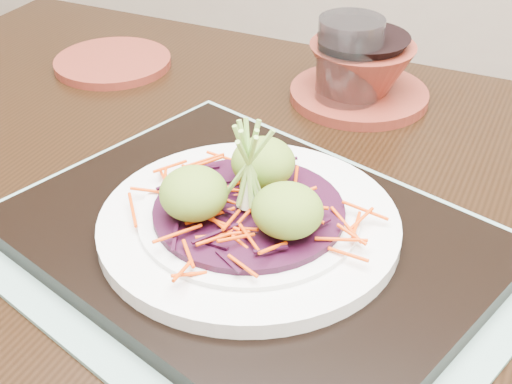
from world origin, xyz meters
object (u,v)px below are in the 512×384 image
(terracotta_side_plate, at_px, (113,62))
(dining_table, at_px, (257,275))
(water_glass, at_px, (349,64))
(serving_tray, at_px, (249,239))
(white_plate, at_px, (249,223))
(terracotta_bowl_set, at_px, (360,75))

(terracotta_side_plate, bearing_deg, dining_table, -40.90)
(dining_table, distance_m, water_glass, 0.28)
(serving_tray, height_order, white_plate, white_plate)
(dining_table, relative_size, water_glass, 11.51)
(white_plate, distance_m, water_glass, 0.31)
(dining_table, height_order, serving_tray, serving_tray)
(white_plate, bearing_deg, water_glass, 85.51)
(serving_tray, height_order, terracotta_bowl_set, terracotta_bowl_set)
(terracotta_bowl_set, bearing_deg, water_glass, -117.29)
(terracotta_bowl_set, bearing_deg, terracotta_side_plate, -179.45)
(serving_tray, relative_size, water_glass, 3.66)
(white_plate, bearing_deg, serving_tray, 0.00)
(terracotta_bowl_set, bearing_deg, white_plate, -96.18)
(white_plate, height_order, water_glass, water_glass)
(terracotta_side_plate, xyz_separation_m, terracotta_bowl_set, (0.34, 0.00, 0.03))
(water_glass, xyz_separation_m, terracotta_bowl_set, (0.01, 0.02, -0.02))
(dining_table, xyz_separation_m, serving_tray, (0.02, -0.08, 0.11))
(dining_table, bearing_deg, serving_tray, -70.06)
(dining_table, height_order, terracotta_side_plate, terracotta_side_plate)
(dining_table, xyz_separation_m, terracotta_side_plate, (-0.28, 0.25, 0.10))
(white_plate, relative_size, terracotta_bowl_set, 1.43)
(dining_table, bearing_deg, white_plate, -70.06)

